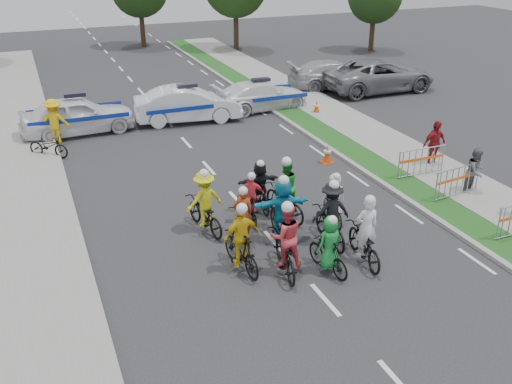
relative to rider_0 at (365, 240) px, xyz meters
name	(u,v)px	position (x,y,z in m)	size (l,w,h in m)	color
ground	(325,300)	(-1.79, -1.18, -0.65)	(90.00, 90.00, 0.00)	#28282B
curb_right	(386,186)	(3.31, 3.82, -0.59)	(0.20, 60.00, 0.12)	gray
grass_strip	(403,183)	(4.01, 3.82, -0.60)	(1.20, 60.00, 0.11)	#1A4B18
sidewalk_right	(445,175)	(5.81, 3.82, -0.59)	(2.40, 60.00, 0.13)	gray
sidewalk_left	(28,252)	(-8.29, 3.82, -0.59)	(3.00, 60.00, 0.13)	gray
rider_0	(365,240)	(0.00, 0.00, 0.00)	(0.94, 2.02, 1.98)	black
rider_1	(329,250)	(-1.13, -0.11, 0.01)	(0.76, 1.64, 1.67)	black
rider_2	(285,246)	(-2.15, 0.34, 0.10)	(1.09, 2.10, 2.04)	black
rider_3	(241,244)	(-3.16, 0.85, 0.10)	(1.02, 1.91, 1.96)	black
rider_4	(331,219)	(-0.34, 1.22, 0.10)	(1.13, 1.97, 1.96)	black
rider_5	(282,214)	(-1.54, 1.86, 0.20)	(1.67, 1.99, 2.04)	black
rider_6	(242,224)	(-2.61, 2.18, -0.07)	(0.89, 1.80, 1.76)	black
rider_7	(333,203)	(0.32, 2.23, 0.00)	(0.76, 1.64, 1.67)	black
rider_8	(285,195)	(-0.86, 3.14, 0.09)	(1.01, 2.06, 2.01)	black
rider_9	(251,203)	(-1.94, 3.23, -0.01)	(0.88, 1.63, 1.66)	black
rider_10	(205,207)	(-3.38, 3.24, 0.11)	(1.20, 2.04, 1.98)	black
rider_11	(259,189)	(-1.37, 3.92, 0.07)	(1.35, 1.62, 1.70)	black
police_car_0	(77,115)	(-5.75, 13.77, 0.17)	(1.93, 4.80, 1.63)	white
police_car_1	(188,104)	(-0.85, 13.63, 0.14)	(1.68, 4.83, 1.59)	white
police_car_2	(261,95)	(2.97, 14.12, 0.04)	(1.95, 4.80, 1.39)	white
civilian_sedan	(334,74)	(8.40, 16.45, 0.10)	(2.10, 5.17, 1.50)	#A8A8AC
civilian_suv	(379,75)	(10.32, 14.92, 0.21)	(2.88, 6.24, 1.73)	gray
spectator_1	(475,172)	(5.70, 2.28, 0.15)	(0.78, 0.61, 1.61)	#57575C
spectator_2	(434,144)	(6.00, 4.80, 0.23)	(1.04, 0.43, 1.77)	maroon
marshal_hiviz	(54,121)	(-6.74, 12.86, 0.28)	(1.20, 0.69, 1.86)	yellow
barrier_1	(457,183)	(4.91, 2.20, -0.09)	(2.00, 0.50, 1.12)	#A5A8AD
barrier_2	(421,163)	(4.91, 4.09, -0.09)	(2.00, 0.50, 1.12)	#A5A8AD
cone_0	(327,154)	(2.55, 6.61, -0.31)	(0.40, 0.40, 0.70)	#F24C0C
cone_1	(317,108)	(5.10, 12.29, -0.31)	(0.40, 0.40, 0.70)	#F24C0C
parked_bike	(48,146)	(-7.16, 11.30, -0.21)	(0.59, 1.69, 0.89)	black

